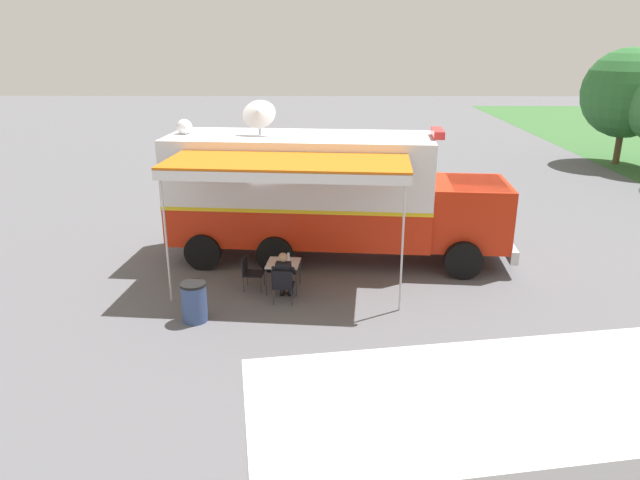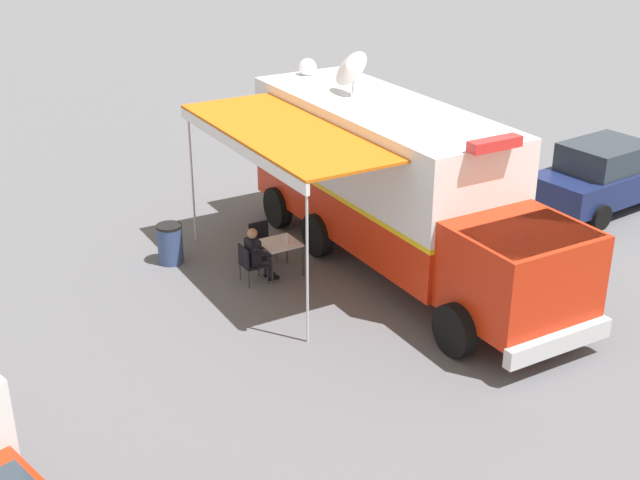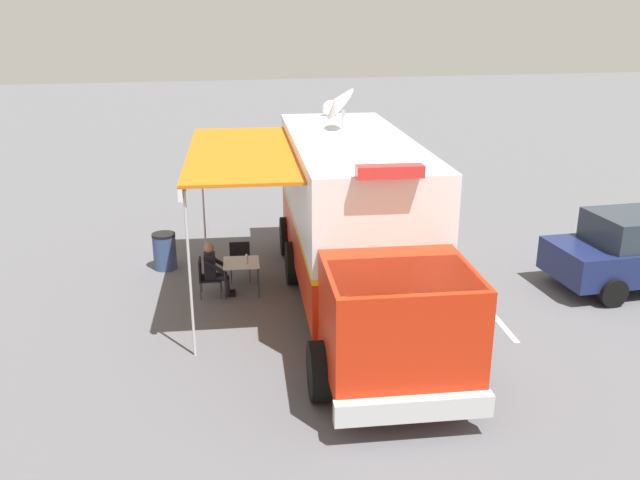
% 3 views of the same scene
% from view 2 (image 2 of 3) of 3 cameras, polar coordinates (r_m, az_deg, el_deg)
% --- Properties ---
extents(ground_plane, '(100.00, 100.00, 0.00)m').
position_cam_2_polar(ground_plane, '(19.83, 3.76, -0.79)').
color(ground_plane, '#5B5B60').
extents(lot_stripe, '(0.54, 4.79, 0.01)m').
position_cam_2_polar(lot_stripe, '(20.98, 11.06, 0.23)').
color(lot_stripe, silver).
rests_on(lot_stripe, ground).
extents(command_truck, '(5.34, 9.67, 4.53)m').
position_cam_2_polar(command_truck, '(18.51, 5.12, 3.82)').
color(command_truck, red).
rests_on(command_truck, ground).
extents(folding_table, '(0.87, 0.87, 0.73)m').
position_cam_2_polar(folding_table, '(18.52, -2.71, -0.34)').
color(folding_table, silver).
rests_on(folding_table, ground).
extents(water_bottle, '(0.07, 0.07, 0.22)m').
position_cam_2_polar(water_bottle, '(18.41, -2.22, 0.07)').
color(water_bottle, silver).
rests_on(water_bottle, folding_table).
extents(folding_chair_at_table, '(0.52, 0.52, 0.87)m').
position_cam_2_polar(folding_chair_at_table, '(18.18, -4.76, -1.43)').
color(folding_chair_at_table, black).
rests_on(folding_chair_at_table, ground).
extents(folding_chair_beside_table, '(0.52, 0.52, 0.87)m').
position_cam_2_polar(folding_chair_beside_table, '(19.27, -3.95, 0.12)').
color(folding_chair_beside_table, black).
rests_on(folding_chair_beside_table, ground).
extents(seated_responder, '(0.69, 0.59, 1.25)m').
position_cam_2_polar(seated_responder, '(18.20, -4.24, -0.91)').
color(seated_responder, black).
rests_on(seated_responder, ground).
extents(trash_bin, '(0.57, 0.57, 0.91)m').
position_cam_2_polar(trash_bin, '(19.39, -9.96, -0.25)').
color(trash_bin, '#384C7F').
rests_on(trash_bin, ground).
extents(car_behind_truck, '(4.22, 2.06, 1.76)m').
position_cam_2_polar(car_behind_truck, '(23.25, 18.49, 4.12)').
color(car_behind_truck, navy).
rests_on(car_behind_truck, ground).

